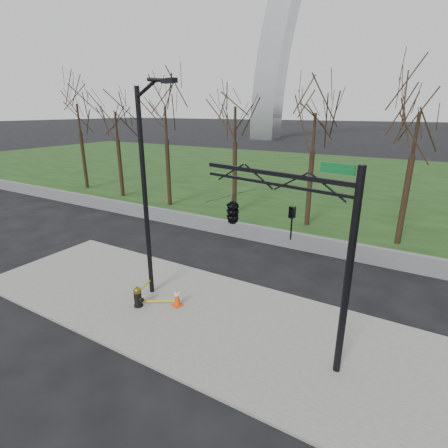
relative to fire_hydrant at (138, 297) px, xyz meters
The scene contains 10 objects.
ground 1.88m from the fire_hydrant, 26.17° to the left, with size 500.00×500.00×0.00m, color black.
sidewalk 1.87m from the fire_hydrant, 26.17° to the left, with size 18.00×6.00×0.10m, color slate.
grass_strip 30.85m from the fire_hydrant, 86.97° to the left, with size 120.00×40.00×0.06m, color #183212.
guardrail 8.95m from the fire_hydrant, 79.51° to the left, with size 60.00×0.30×0.90m, color #59595B.
tree_row 13.35m from the fire_hydrant, 91.20° to the left, with size 42.20×4.00×8.50m.
fire_hydrant is the anchor object (origin of this frame).
traffic_cone 1.48m from the fire_hydrant, 33.02° to the left, with size 0.45×0.45×0.70m.
street_light 4.34m from the fire_hydrant, 95.87° to the left, with size 2.32×0.89×8.21m.
traffic_signal_mast 5.63m from the fire_hydrant, 14.36° to the left, with size 5.00×2.54×6.00m.
caution_tape 0.54m from the fire_hydrant, 60.11° to the left, with size 1.56×1.11×0.43m.
Camera 1 is at (6.96, -8.97, 7.22)m, focal length 27.43 mm.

